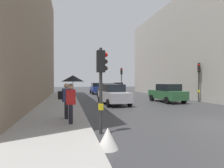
# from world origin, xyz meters

# --- Properties ---
(ground_plane) EXTENTS (120.00, 120.00, 0.00)m
(ground_plane) POSITION_xyz_m (0.00, 0.00, 0.00)
(ground_plane) COLOR #38383A
(sidewalk_kerb) EXTENTS (3.23, 40.00, 0.16)m
(sidewalk_kerb) POSITION_xyz_m (-7.58, 6.00, 0.08)
(sidewalk_kerb) COLOR #A8A5A0
(sidewalk_kerb) RESTS_ON ground
(traffic_light_near_left) EXTENTS (0.44, 0.26, 3.32)m
(traffic_light_near_left) POSITION_xyz_m (-5.64, -0.29, 2.29)
(traffic_light_near_left) COLOR #2D2D2D
(traffic_light_near_left) RESTS_ON ground
(traffic_light_mid_street) EXTENTS (0.37, 0.44, 3.87)m
(traffic_light_mid_street) POSITION_xyz_m (5.65, 8.78, 2.67)
(traffic_light_mid_street) COLOR #2D2D2D
(traffic_light_mid_street) RESTS_ON ground
(traffic_light_far_median) EXTENTS (0.25, 0.43, 3.93)m
(traffic_light_far_median) POSITION_xyz_m (0.40, 18.15, 2.70)
(traffic_light_far_median) COLOR #2D2D2D
(traffic_light_far_median) RESTS_ON ground
(car_red_sedan) EXTENTS (2.26, 4.32, 1.76)m
(car_red_sedan) POSITION_xyz_m (2.84, 29.37, 0.88)
(car_red_sedan) COLOR red
(car_red_sedan) RESTS_ON ground
(car_silver_hatchback) EXTENTS (2.28, 4.33, 1.76)m
(car_silver_hatchback) POSITION_xyz_m (-3.07, 8.39, 0.88)
(car_silver_hatchback) COLOR #BCBCC1
(car_silver_hatchback) RESTS_ON ground
(car_green_estate) EXTENTS (2.26, 4.32, 1.76)m
(car_green_estate) POSITION_xyz_m (2.47, 9.18, 0.88)
(car_green_estate) COLOR #2D6038
(car_green_estate) RESTS_ON ground
(car_blue_van) EXTENTS (2.03, 4.21, 1.76)m
(car_blue_van) POSITION_xyz_m (-2.39, 22.56, 0.88)
(car_blue_van) COLOR navy
(car_blue_van) RESTS_ON ground
(car_dark_suv) EXTENTS (2.14, 4.26, 1.76)m
(car_dark_suv) POSITION_xyz_m (-2.38, 14.83, 0.88)
(car_dark_suv) COLOR black
(car_dark_suv) RESTS_ON ground
(pedestrian_with_umbrella) EXTENTS (1.00, 1.00, 2.14)m
(pedestrian_with_umbrella) POSITION_xyz_m (-6.72, 1.06, 1.84)
(pedestrian_with_umbrella) COLOR black
(pedestrian_with_umbrella) RESTS_ON sidewalk_kerb
(pedestrian_with_grey_backpack) EXTENTS (0.64, 0.39, 1.77)m
(pedestrian_with_grey_backpack) POSITION_xyz_m (-7.03, 2.25, 1.16)
(pedestrian_with_grey_backpack) COLOR black
(pedestrian_with_grey_backpack) RESTS_ON sidewalk_kerb
(warning_sign_triangle) EXTENTS (0.64, 0.64, 0.65)m
(warning_sign_triangle) POSITION_xyz_m (-5.74, -1.96, 0.33)
(warning_sign_triangle) COLOR silver
(warning_sign_triangle) RESTS_ON ground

